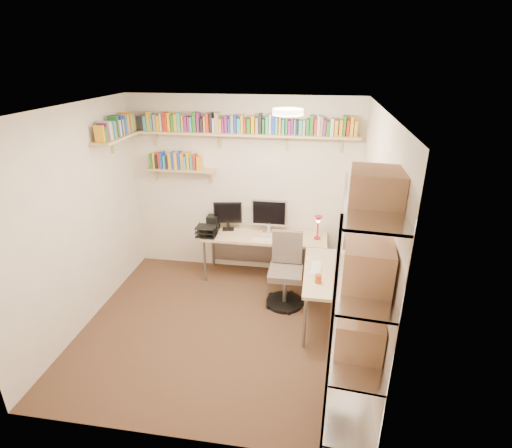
{
  "coord_description": "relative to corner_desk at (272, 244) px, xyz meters",
  "views": [
    {
      "loc": [
        1.01,
        -3.75,
        2.97
      ],
      "look_at": [
        0.33,
        0.55,
        1.12
      ],
      "focal_mm": 28.0,
      "sensor_mm": 36.0,
      "label": 1
    }
  ],
  "objects": [
    {
      "name": "ground",
      "position": [
        -0.47,
        -0.99,
        -0.66
      ],
      "size": [
        3.2,
        3.2,
        0.0
      ],
      "primitive_type": "plane",
      "color": "#45301D",
      "rests_on": "ground"
    },
    {
      "name": "room_shell",
      "position": [
        -0.47,
        -0.99,
        0.89
      ],
      "size": [
        3.24,
        3.04,
        2.52
      ],
      "color": "#F4E5C7",
      "rests_on": "ground"
    },
    {
      "name": "office_chair",
      "position": [
        0.23,
        -0.34,
        -0.26
      ],
      "size": [
        0.5,
        0.51,
        0.94
      ],
      "rotation": [
        0.0,
        0.0,
        0.01
      ],
      "color": "black",
      "rests_on": "ground"
    },
    {
      "name": "wire_rack",
      "position": [
        0.95,
        -2.08,
        0.73
      ],
      "size": [
        0.53,
        0.95,
        2.24
      ],
      "rotation": [
        0.0,
        0.0,
        -0.09
      ],
      "color": "silver",
      "rests_on": "ground"
    },
    {
      "name": "wall_shelves",
      "position": [
        -0.9,
        0.3,
        1.37
      ],
      "size": [
        3.12,
        1.09,
        0.8
      ],
      "color": "#D2B876",
      "rests_on": "ground"
    },
    {
      "name": "corner_desk",
      "position": [
        0.0,
        0.0,
        0.0
      ],
      "size": [
        2.04,
        1.73,
        1.15
      ],
      "color": "#D3BB89",
      "rests_on": "ground"
    }
  ]
}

